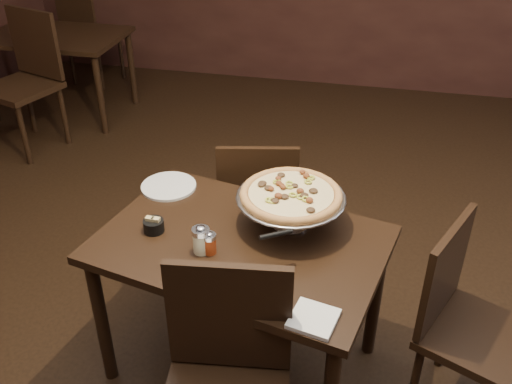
# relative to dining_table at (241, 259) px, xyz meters

# --- Properties ---
(room) EXTENTS (6.04, 7.04, 2.84)m
(room) POSITION_rel_dining_table_xyz_m (0.13, 0.05, 0.80)
(room) COLOR black
(room) RESTS_ON ground
(dining_table) EXTENTS (1.23, 0.95, 0.69)m
(dining_table) POSITION_rel_dining_table_xyz_m (0.00, 0.00, 0.00)
(dining_table) COLOR black
(dining_table) RESTS_ON ground
(background_table) EXTENTS (1.08, 0.72, 0.68)m
(background_table) POSITION_rel_dining_table_xyz_m (-2.14, 2.36, -0.01)
(background_table) COLOR black
(background_table) RESTS_ON ground
(pizza_stand) EXTENTS (0.44, 0.44, 0.18)m
(pizza_stand) POSITION_rel_dining_table_xyz_m (0.17, 0.15, 0.24)
(pizza_stand) COLOR silver
(pizza_stand) RESTS_ON dining_table
(parmesan_shaker) EXTENTS (0.07, 0.07, 0.12)m
(parmesan_shaker) POSITION_rel_dining_table_xyz_m (-0.13, -0.10, 0.15)
(parmesan_shaker) COLOR beige
(parmesan_shaker) RESTS_ON dining_table
(pepper_flake_shaker) EXTENTS (0.05, 0.05, 0.10)m
(pepper_flake_shaker) POSITION_rel_dining_table_xyz_m (-0.10, -0.10, 0.14)
(pepper_flake_shaker) COLOR maroon
(pepper_flake_shaker) RESTS_ON dining_table
(packet_caddy) EXTENTS (0.08, 0.08, 0.06)m
(packet_caddy) POSITION_rel_dining_table_xyz_m (-0.36, -0.01, 0.12)
(packet_caddy) COLOR black
(packet_caddy) RESTS_ON dining_table
(napkin_stack) EXTENTS (0.17, 0.17, 0.02)m
(napkin_stack) POSITION_rel_dining_table_xyz_m (0.34, -0.37, 0.10)
(napkin_stack) COLOR silver
(napkin_stack) RESTS_ON dining_table
(plate_left) EXTENTS (0.25, 0.25, 0.01)m
(plate_left) POSITION_rel_dining_table_xyz_m (-0.41, 0.32, 0.10)
(plate_left) COLOR silver
(plate_left) RESTS_ON dining_table
(plate_near) EXTENTS (0.23, 0.23, 0.01)m
(plate_near) POSITION_rel_dining_table_xyz_m (-0.06, -0.28, 0.10)
(plate_near) COLOR silver
(plate_near) RESTS_ON dining_table
(serving_spatula) EXTENTS (0.16, 0.16, 0.02)m
(serving_spatula) POSITION_rel_dining_table_xyz_m (0.16, -0.12, 0.23)
(serving_spatula) COLOR silver
(serving_spatula) RESTS_ON pizza_stand
(chair_far) EXTENTS (0.46, 0.46, 0.83)m
(chair_far) POSITION_rel_dining_table_xyz_m (-0.07, 0.63, -0.15)
(chair_far) COLOR black
(chair_far) RESTS_ON ground
(chair_near) EXTENTS (0.47, 0.47, 0.90)m
(chair_near) POSITION_rel_dining_table_xyz_m (0.08, -0.52, -0.11)
(chair_near) COLOR black
(chair_near) RESTS_ON ground
(chair_side) EXTENTS (0.52, 0.52, 0.85)m
(chair_side) POSITION_rel_dining_table_xyz_m (0.89, -0.00, -0.14)
(chair_side) COLOR black
(chair_side) RESTS_ON ground
(bg_chair_far) EXTENTS (0.48, 0.48, 0.87)m
(bg_chair_far) POSITION_rel_dining_table_xyz_m (-2.22, 3.02, -0.12)
(bg_chair_far) COLOR black
(bg_chair_far) RESTS_ON ground
(bg_chair_near) EXTENTS (0.59, 0.59, 1.00)m
(bg_chair_near) POSITION_rel_dining_table_xyz_m (-2.06, 1.77, -0.05)
(bg_chair_near) COLOR black
(bg_chair_near) RESTS_ON ground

